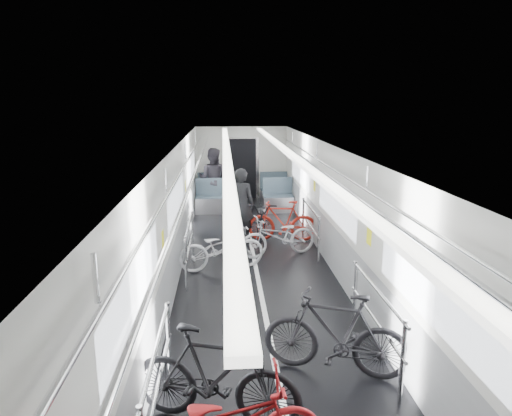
{
  "coord_description": "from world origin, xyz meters",
  "views": [
    {
      "loc": [
        -0.61,
        -8.16,
        3.26
      ],
      "look_at": [
        0.0,
        0.3,
        1.24
      ],
      "focal_mm": 32.0,
      "sensor_mm": 36.0,
      "label": 1
    }
  ],
  "objects_px": {
    "person_seated": "(213,179)",
    "person_standing": "(241,204)",
    "bike_left_far": "(222,248)",
    "bike_right_mid": "(279,236)",
    "bike_right_far": "(283,221)",
    "bike_left_mid": "(216,376)",
    "bike_aisle": "(263,220)",
    "bike_right_near": "(336,333)"
  },
  "relations": [
    {
      "from": "bike_right_mid",
      "to": "person_standing",
      "type": "relative_size",
      "value": 0.97
    },
    {
      "from": "bike_right_far",
      "to": "person_seated",
      "type": "height_order",
      "value": "person_seated"
    },
    {
      "from": "bike_right_mid",
      "to": "bike_left_mid",
      "type": "bearing_deg",
      "value": -30.33
    },
    {
      "from": "bike_left_far",
      "to": "bike_aisle",
      "type": "xyz_separation_m",
      "value": [
        0.97,
        1.83,
        0.05
      ]
    },
    {
      "from": "bike_right_far",
      "to": "person_seated",
      "type": "bearing_deg",
      "value": -147.05
    },
    {
      "from": "person_standing",
      "to": "bike_right_mid",
      "type": "bearing_deg",
      "value": 138.38
    },
    {
      "from": "bike_aisle",
      "to": "bike_right_far",
      "type": "bearing_deg",
      "value": -0.51
    },
    {
      "from": "bike_aisle",
      "to": "bike_left_far",
      "type": "bearing_deg",
      "value": -109.98
    },
    {
      "from": "bike_left_mid",
      "to": "bike_left_far",
      "type": "relative_size",
      "value": 1.06
    },
    {
      "from": "person_standing",
      "to": "bike_right_near",
      "type": "bearing_deg",
      "value": 116.56
    },
    {
      "from": "bike_right_mid",
      "to": "bike_right_far",
      "type": "distance_m",
      "value": 1.09
    },
    {
      "from": "bike_right_near",
      "to": "bike_aisle",
      "type": "height_order",
      "value": "bike_right_near"
    },
    {
      "from": "person_standing",
      "to": "person_seated",
      "type": "bearing_deg",
      "value": -60.23
    },
    {
      "from": "bike_left_far",
      "to": "person_seated",
      "type": "height_order",
      "value": "person_seated"
    },
    {
      "from": "bike_right_far",
      "to": "bike_aisle",
      "type": "bearing_deg",
      "value": -91.87
    },
    {
      "from": "person_seated",
      "to": "person_standing",
      "type": "bearing_deg",
      "value": 117.68
    },
    {
      "from": "bike_right_near",
      "to": "bike_right_mid",
      "type": "xyz_separation_m",
      "value": [
        -0.16,
        4.3,
        -0.09
      ]
    },
    {
      "from": "bike_left_mid",
      "to": "person_seated",
      "type": "xyz_separation_m",
      "value": [
        -0.21,
        9.57,
        0.39
      ]
    },
    {
      "from": "bike_right_near",
      "to": "person_seated",
      "type": "relative_size",
      "value": 0.95
    },
    {
      "from": "bike_right_near",
      "to": "bike_right_mid",
      "type": "distance_m",
      "value": 4.31
    },
    {
      "from": "person_standing",
      "to": "bike_aisle",
      "type": "bearing_deg",
      "value": -173.8
    },
    {
      "from": "person_seated",
      "to": "bike_left_far",
      "type": "bearing_deg",
      "value": 108.05
    },
    {
      "from": "bike_left_mid",
      "to": "bike_left_far",
      "type": "xyz_separation_m",
      "value": [
        0.06,
        4.39,
        -0.09
      ]
    },
    {
      "from": "bike_left_mid",
      "to": "person_seated",
      "type": "bearing_deg",
      "value": 18.45
    },
    {
      "from": "bike_right_far",
      "to": "person_seated",
      "type": "xyz_separation_m",
      "value": [
        -1.69,
        3.42,
        0.44
      ]
    },
    {
      "from": "bike_left_far",
      "to": "person_seated",
      "type": "distance_m",
      "value": 5.21
    },
    {
      "from": "bike_left_far",
      "to": "person_standing",
      "type": "xyz_separation_m",
      "value": [
        0.46,
        1.93,
        0.42
      ]
    },
    {
      "from": "bike_left_far",
      "to": "bike_right_far",
      "type": "height_order",
      "value": "bike_right_far"
    },
    {
      "from": "bike_left_far",
      "to": "person_standing",
      "type": "relative_size",
      "value": 0.98
    },
    {
      "from": "bike_left_far",
      "to": "bike_right_near",
      "type": "xyz_separation_m",
      "value": [
        1.37,
        -3.61,
        0.09
      ]
    },
    {
      "from": "bike_aisle",
      "to": "bike_left_mid",
      "type": "bearing_deg",
      "value": -91.35
    },
    {
      "from": "bike_left_mid",
      "to": "person_standing",
      "type": "bearing_deg",
      "value": 12.53
    },
    {
      "from": "person_seated",
      "to": "bike_right_far",
      "type": "bearing_deg",
      "value": 131.39
    },
    {
      "from": "bike_left_mid",
      "to": "bike_right_mid",
      "type": "distance_m",
      "value": 5.24
    },
    {
      "from": "bike_right_far",
      "to": "bike_right_mid",
      "type": "bearing_deg",
      "value": -4.72
    },
    {
      "from": "person_seated",
      "to": "bike_right_near",
      "type": "bearing_deg",
      "value": 115.66
    },
    {
      "from": "bike_left_mid",
      "to": "bike_right_near",
      "type": "bearing_deg",
      "value": -44.17
    },
    {
      "from": "bike_left_mid",
      "to": "bike_right_far",
      "type": "xyz_separation_m",
      "value": [
        1.48,
        6.15,
        -0.05
      ]
    },
    {
      "from": "bike_right_near",
      "to": "bike_right_far",
      "type": "xyz_separation_m",
      "value": [
        0.05,
        5.37,
        -0.04
      ]
    },
    {
      "from": "bike_right_far",
      "to": "bike_aisle",
      "type": "height_order",
      "value": "bike_aisle"
    },
    {
      "from": "bike_aisle",
      "to": "person_seated",
      "type": "bearing_deg",
      "value": 118.31
    },
    {
      "from": "bike_right_mid",
      "to": "bike_aisle",
      "type": "xyz_separation_m",
      "value": [
        -0.23,
        1.14,
        0.05
      ]
    }
  ]
}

